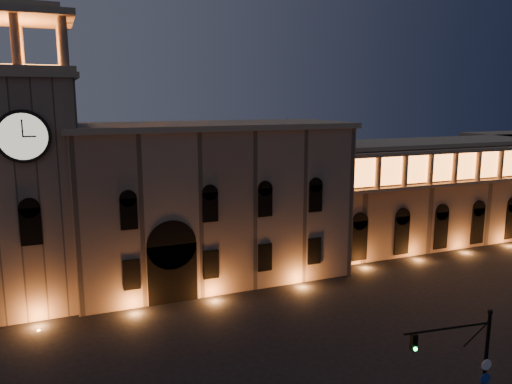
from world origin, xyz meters
TOP-DOWN VIEW (x-y plane):
  - ground at (0.00, 0.00)m, footprint 160.00×160.00m
  - government_building at (-2.08, 21.93)m, footprint 30.80×12.80m
  - clock_tower at (-20.50, 20.98)m, footprint 9.80×9.80m
  - colonnade_wing at (32.00, 23.92)m, footprint 40.60×11.50m
  - traffic_light at (3.59, -10.88)m, footprint 5.90×1.11m

SIDE VIEW (x-z plane):
  - ground at x=0.00m, z-range 0.00..0.00m
  - traffic_light at x=3.59m, z-range 0.21..8.35m
  - colonnade_wing at x=32.00m, z-range 0.08..14.58m
  - government_building at x=-2.08m, z-range -0.03..17.57m
  - clock_tower at x=-20.50m, z-range -3.70..28.70m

